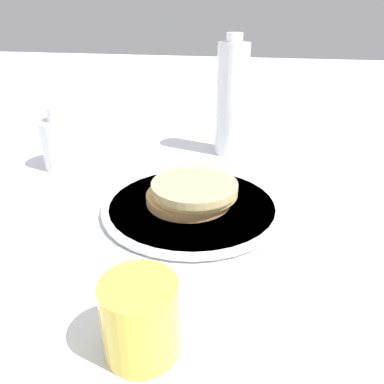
% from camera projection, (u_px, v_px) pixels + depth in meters
% --- Properties ---
extents(ground_plane, '(4.00, 4.00, 0.00)m').
position_uv_depth(ground_plane, '(210.00, 204.00, 0.64)').
color(ground_plane, white).
extents(plate, '(0.30, 0.30, 0.01)m').
position_uv_depth(plate, '(192.00, 206.00, 0.62)').
color(plate, white).
rests_on(plate, ground_plane).
extents(pancake_stack, '(0.15, 0.15, 0.04)m').
position_uv_depth(pancake_stack, '(192.00, 192.00, 0.62)').
color(pancake_stack, tan).
rests_on(pancake_stack, plate).
extents(juice_glass, '(0.07, 0.07, 0.08)m').
position_uv_depth(juice_glass, '(140.00, 318.00, 0.36)').
color(juice_glass, yellow).
rests_on(juice_glass, ground_plane).
extents(cream_jug, '(0.09, 0.09, 0.13)m').
position_uv_depth(cream_jug, '(63.00, 142.00, 0.77)').
color(cream_jug, white).
rests_on(cream_jug, ground_plane).
extents(water_bottle_near, '(0.07, 0.07, 0.26)m').
position_uv_depth(water_bottle_near, '(232.00, 100.00, 0.81)').
color(water_bottle_near, white).
rests_on(water_bottle_near, ground_plane).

